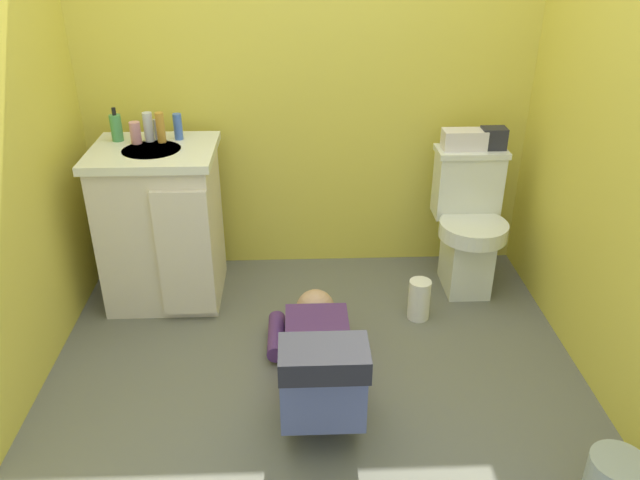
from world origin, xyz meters
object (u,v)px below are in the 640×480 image
(bottle_clear, at_px, (148,127))
(paper_towel_roll, at_px, (419,299))
(bottle_blue, at_px, (178,127))
(tissue_box, at_px, (464,140))
(bottle_pink, at_px, (135,133))
(person_plumber, at_px, (318,361))
(vanity_cabinet, at_px, (162,224))
(toiletry_bag, at_px, (493,138))
(bottle_amber, at_px, (161,127))
(soap_dispenser, at_px, (116,127))
(toilet, at_px, (468,223))
(faucet, at_px, (156,129))

(bottle_clear, distance_m, paper_towel_roll, 1.59)
(bottle_blue, bearing_deg, tissue_box, -0.13)
(bottle_pink, bearing_deg, person_plumber, -46.84)
(vanity_cabinet, bearing_deg, person_plumber, -47.43)
(toiletry_bag, distance_m, bottle_amber, 1.67)
(soap_dispenser, bearing_deg, bottle_amber, -8.10)
(toiletry_bag, bearing_deg, bottle_amber, -178.67)
(bottle_pink, distance_m, bottle_clear, 0.07)
(person_plumber, xyz_separation_m, soap_dispenser, (-0.96, 0.96, 0.71))
(bottle_amber, bearing_deg, toilet, -1.91)
(faucet, bearing_deg, soap_dispenser, -173.99)
(faucet, bearing_deg, bottle_clear, -134.69)
(toilet, height_order, bottle_pink, bottle_pink)
(bottle_pink, relative_size, bottle_amber, 0.72)
(person_plumber, relative_size, tissue_box, 4.84)
(vanity_cabinet, height_order, paper_towel_roll, vanity_cabinet)
(person_plumber, bearing_deg, soap_dispenser, 134.99)
(soap_dispenser, bearing_deg, tissue_box, 0.23)
(toilet, relative_size, paper_towel_roll, 3.55)
(soap_dispenser, bearing_deg, paper_towel_roll, -15.20)
(bottle_clear, xyz_separation_m, bottle_amber, (0.06, -0.02, 0.00))
(vanity_cabinet, xyz_separation_m, bottle_amber, (0.03, 0.09, 0.48))
(bottle_clear, bearing_deg, tissue_box, 0.65)
(faucet, height_order, bottle_clear, bottle_clear)
(bottle_clear, bearing_deg, bottle_blue, 8.63)
(tissue_box, xyz_separation_m, bottle_clear, (-1.58, -0.02, 0.09))
(bottle_clear, height_order, bottle_amber, bottle_amber)
(soap_dispenser, bearing_deg, vanity_cabinet, -33.10)
(soap_dispenser, height_order, bottle_clear, soap_dispenser)
(faucet, height_order, bottle_amber, bottle_amber)
(bottle_pink, xyz_separation_m, bottle_amber, (0.12, 0.01, 0.02))
(vanity_cabinet, relative_size, soap_dispenser, 4.94)
(person_plumber, distance_m, paper_towel_roll, 0.77)
(toilet, distance_m, vanity_cabinet, 1.59)
(faucet, distance_m, paper_towel_roll, 1.56)
(person_plumber, xyz_separation_m, toiletry_bag, (0.93, 0.96, 0.63))
(toilet, relative_size, vanity_cabinet, 0.91)
(toilet, height_order, toiletry_bag, toiletry_bag)
(tissue_box, distance_m, bottle_amber, 1.52)
(faucet, bearing_deg, toilet, -3.72)
(toilet, xyz_separation_m, bottle_pink, (-1.68, 0.04, 0.51))
(tissue_box, distance_m, bottle_clear, 1.58)
(toilet, relative_size, bottle_blue, 5.80)
(faucet, relative_size, paper_towel_roll, 0.47)
(person_plumber, height_order, bottle_amber, bottle_amber)
(person_plumber, distance_m, bottle_clear, 1.43)
(faucet, xyz_separation_m, bottle_pink, (-0.09, -0.06, 0.00))
(toilet, distance_m, tissue_box, 0.44)
(person_plumber, relative_size, paper_towel_roll, 5.05)
(toilet, distance_m, bottle_clear, 1.71)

